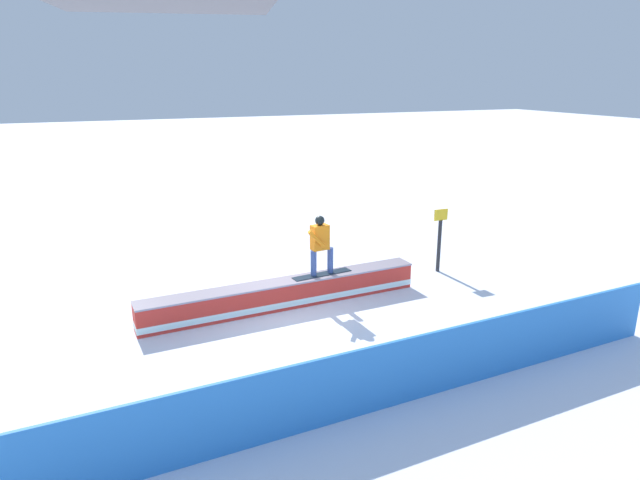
{
  "coord_description": "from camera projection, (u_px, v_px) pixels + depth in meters",
  "views": [
    {
      "loc": [
        3.88,
        11.32,
        5.14
      ],
      "look_at": [
        -0.48,
        0.97,
        1.82
      ],
      "focal_mm": 31.3,
      "sensor_mm": 36.0,
      "label": 1
    }
  ],
  "objects": [
    {
      "name": "ground_plane",
      "position": [
        284.0,
        306.0,
        12.91
      ],
      "size": [
        120.0,
        120.0,
        0.0
      ],
      "primitive_type": "plane",
      "color": "white"
    },
    {
      "name": "grind_box",
      "position": [
        284.0,
        295.0,
        12.83
      ],
      "size": [
        6.68,
        0.91,
        0.63
      ],
      "color": "red",
      "rests_on": "ground_plane"
    },
    {
      "name": "snowboarder",
      "position": [
        320.0,
        243.0,
        12.89
      ],
      "size": [
        1.5,
        0.49,
        1.43
      ],
      "color": "black",
      "rests_on": "grind_box"
    },
    {
      "name": "safety_fence",
      "position": [
        379.0,
        378.0,
        8.76
      ],
      "size": [
        12.29,
        0.7,
        1.15
      ],
      "primitive_type": "cube",
      "rotation": [
        0.0,
        0.0,
        0.05
      ],
      "color": "#2F7FDE",
      "rests_on": "ground_plane"
    },
    {
      "name": "trail_marker",
      "position": [
        439.0,
        238.0,
        14.98
      ],
      "size": [
        0.4,
        0.1,
        1.73
      ],
      "color": "#262628",
      "rests_on": "ground_plane"
    }
  ]
}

